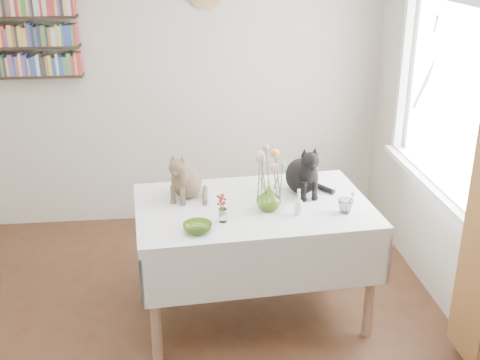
{
  "coord_description": "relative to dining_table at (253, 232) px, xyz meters",
  "views": [
    {
      "loc": [
        0.17,
        -2.98,
        2.48
      ],
      "look_at": [
        0.55,
        0.53,
        1.05
      ],
      "focal_mm": 45.0,
      "sensor_mm": 36.0,
      "label": 1
    }
  ],
  "objects": [
    {
      "name": "flower_bouquet",
      "position": [
        0.09,
        -0.09,
        0.54
      ],
      "size": [
        0.17,
        0.13,
        0.39
      ],
      "color": "#4C7233",
      "rests_on": "flower_vase"
    },
    {
      "name": "candlestick",
      "position": [
        0.26,
        -0.19,
        0.26
      ],
      "size": [
        0.05,
        0.05,
        0.18
      ],
      "color": "white",
      "rests_on": "dining_table"
    },
    {
      "name": "bookshelf_unit",
      "position": [
        -1.75,
        1.53,
        1.22
      ],
      "size": [
        1.0,
        0.16,
        0.91
      ],
      "color": "black",
      "rests_on": "room"
    },
    {
      "name": "berry_jar",
      "position": [
        -0.22,
        -0.24,
        0.3
      ],
      "size": [
        0.05,
        0.05,
        0.21
      ],
      "color": "white",
      "rests_on": "dining_table"
    },
    {
      "name": "porcelain_figurine",
      "position": [
        0.65,
        -0.08,
        0.25
      ],
      "size": [
        0.05,
        0.05,
        0.1
      ],
      "color": "white",
      "rests_on": "dining_table"
    },
    {
      "name": "room",
      "position": [
        -0.65,
        -0.63,
        0.62
      ],
      "size": [
        4.08,
        4.58,
        2.58
      ],
      "color": "brown",
      "rests_on": "ground"
    },
    {
      "name": "green_bowl",
      "position": [
        -0.39,
        -0.36,
        0.23
      ],
      "size": [
        0.21,
        0.21,
        0.06
      ],
      "primitive_type": "imported",
      "rotation": [
        0.0,
        0.0,
        0.23
      ],
      "color": "#97C145",
      "rests_on": "dining_table"
    },
    {
      "name": "window",
      "position": [
        1.31,
        0.17,
        0.77
      ],
      "size": [
        0.12,
        1.52,
        1.32
      ],
      "color": "white",
      "rests_on": "room"
    },
    {
      "name": "dining_table",
      "position": [
        0.0,
        0.0,
        0.0
      ],
      "size": [
        1.62,
        1.11,
        0.83
      ],
      "color": "white",
      "rests_on": "room"
    },
    {
      "name": "flower_vase",
      "position": [
        0.09,
        -0.1,
        0.29
      ],
      "size": [
        0.17,
        0.17,
        0.17
      ],
      "primitive_type": "imported",
      "rotation": [
        0.0,
        0.0,
        0.09
      ],
      "color": "#97C145",
      "rests_on": "dining_table"
    },
    {
      "name": "drinking_glass",
      "position": [
        0.57,
        -0.19,
        0.25
      ],
      "size": [
        0.11,
        0.11,
        0.09
      ],
      "primitive_type": "imported",
      "rotation": [
        0.0,
        0.0,
        0.12
      ],
      "color": "white",
      "rests_on": "dining_table"
    },
    {
      "name": "tabby_cat",
      "position": [
        -0.43,
        0.18,
        0.38
      ],
      "size": [
        0.34,
        0.36,
        0.34
      ],
      "primitive_type": null,
      "rotation": [
        0.0,
        0.0,
        -0.5
      ],
      "color": "#7A6345",
      "rests_on": "dining_table"
    },
    {
      "name": "black_cat",
      "position": [
        0.36,
        0.17,
        0.39
      ],
      "size": [
        0.29,
        0.35,
        0.37
      ],
      "primitive_type": null,
      "rotation": [
        0.0,
        0.0,
        0.16
      ],
      "color": "black",
      "rests_on": "dining_table"
    }
  ]
}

